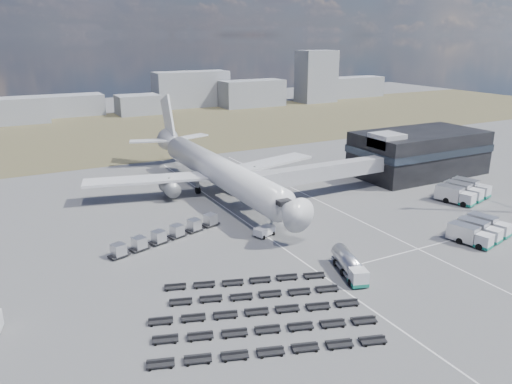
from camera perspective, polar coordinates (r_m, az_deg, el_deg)
name	(u,v)px	position (r m, az deg, el deg)	size (l,w,h in m)	color
ground	(301,250)	(76.42, 5.19, -6.65)	(420.00, 420.00, 0.00)	#565659
grass_strip	(123,132)	(175.22, -14.97, 6.66)	(420.00, 90.00, 0.01)	#46412A
lane_markings	(341,232)	(83.97, 9.68, -4.55)	(47.12, 110.00, 0.01)	silver
terminal	(418,152)	(121.99, 18.07, 4.36)	(30.40, 16.40, 11.00)	black
jet_bridge	(313,174)	(99.12, 6.54, 2.11)	(30.30, 3.80, 7.05)	#939399
airliner	(215,168)	(101.70, -4.73, 2.70)	(51.59, 64.53, 17.62)	silver
fuel_tanker	(349,265)	(69.42, 10.62, -8.20)	(4.81, 9.08, 2.85)	silver
pushback_tug	(264,232)	(81.02, 0.97, -4.55)	(3.42, 1.92, 1.53)	silver
catering_truck	(240,187)	(102.93, -1.84, 0.63)	(3.33, 5.92, 2.56)	silver
service_trucks_near	(479,230)	(87.37, 24.16, -3.98)	(10.24, 8.66, 2.70)	silver
service_trucks_far	(463,191)	(106.96, 22.59, 0.08)	(11.40, 9.78, 2.96)	silver
uld_row	(168,234)	(80.41, -10.02, -4.73)	(20.15, 7.92, 1.87)	black
baggage_dollies	(257,312)	(59.70, 0.15, -13.60)	(28.10, 23.53, 0.67)	black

